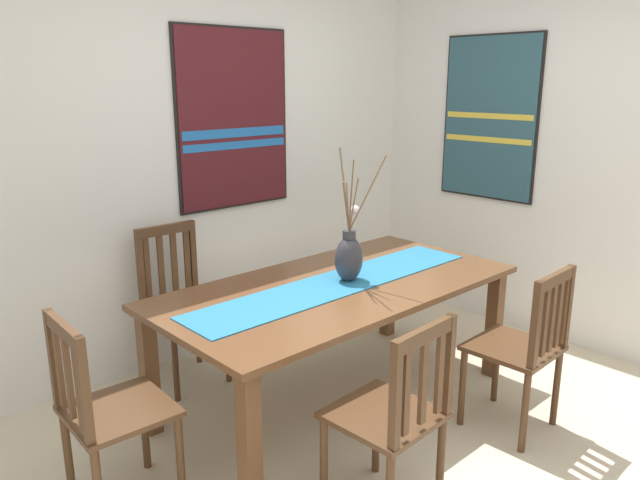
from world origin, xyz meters
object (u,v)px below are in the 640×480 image
object	(u,v)px
painting_on_side_wall	(490,118)
chair_3	(394,415)
centerpiece_vase	(349,256)
painting_on_back_wall	(233,119)
dining_table	(338,298)
chair_0	(106,410)
chair_2	(180,302)
chair_1	(524,345)

from	to	relation	value
painting_on_side_wall	chair_3	bearing A→B (deg)	-155.38
centerpiece_vase	painting_on_back_wall	bearing A→B (deg)	87.64
dining_table	chair_0	bearing A→B (deg)	179.60
chair_2	painting_on_back_wall	xyz separation A→B (m)	(0.63, 0.26, 1.07)
chair_0	chair_2	bearing A→B (deg)	45.18
chair_3	painting_on_side_wall	world-z (taller)	painting_on_side_wall
chair_0	painting_on_side_wall	bearing A→B (deg)	3.45
dining_table	painting_on_back_wall	distance (m)	1.48
dining_table	centerpiece_vase	bearing A→B (deg)	-6.87
centerpiece_vase	chair_1	bearing A→B (deg)	-63.91
chair_1	painting_on_back_wall	size ratio (longest dim) A/B	0.77
chair_0	painting_on_side_wall	xyz separation A→B (m)	(3.14, 0.19, 1.08)
centerpiece_vase	painting_on_back_wall	distance (m)	1.34
chair_1	painting_on_back_wall	distance (m)	2.32
dining_table	chair_3	world-z (taller)	chair_3
chair_2	chair_3	xyz separation A→B (m)	(0.00, -1.72, -0.02)
dining_table	chair_3	distance (m)	1.00
chair_1	chair_3	bearing A→B (deg)	177.99
centerpiece_vase	painting_on_side_wall	xyz separation A→B (m)	(1.70, 0.21, 0.68)
centerpiece_vase	chair_1	xyz separation A→B (m)	(0.43, -0.87, -0.39)
chair_1	chair_3	xyz separation A→B (m)	(-1.01, 0.04, -0.01)
dining_table	chair_1	distance (m)	1.03
dining_table	chair_0	xyz separation A→B (m)	(-1.37, 0.01, -0.16)
centerpiece_vase	chair_2	world-z (taller)	centerpiece_vase
chair_3	chair_1	bearing A→B (deg)	-2.01
dining_table	centerpiece_vase	size ratio (longest dim) A/B	2.76
painting_on_side_wall	dining_table	bearing A→B (deg)	-173.61
chair_0	chair_3	size ratio (longest dim) A/B	1.00
chair_2	painting_on_side_wall	xyz separation A→B (m)	(2.28, -0.68, 1.05)
centerpiece_vase	chair_0	bearing A→B (deg)	179.25
chair_0	chair_3	bearing A→B (deg)	-44.66
dining_table	painting_on_side_wall	size ratio (longest dim) A/B	1.73
dining_table	centerpiece_vase	xyz separation A→B (m)	(0.08, -0.01, 0.24)
centerpiece_vase	painting_on_side_wall	distance (m)	1.84
dining_table	painting_on_side_wall	xyz separation A→B (m)	(1.78, 0.20, 0.92)
centerpiece_vase	chair_3	size ratio (longest dim) A/B	0.82
chair_3	painting_on_back_wall	distance (m)	2.35
dining_table	chair_3	xyz separation A→B (m)	(-0.50, -0.84, -0.16)
dining_table	chair_3	size ratio (longest dim) A/B	2.26
chair_3	painting_on_side_wall	size ratio (longest dim) A/B	0.76
centerpiece_vase	chair_1	size ratio (longest dim) A/B	0.82
centerpiece_vase	chair_2	bearing A→B (deg)	123.37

